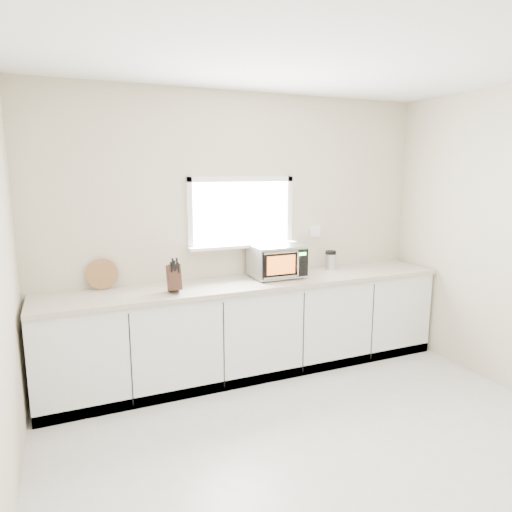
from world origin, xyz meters
TOP-DOWN VIEW (x-y plane):
  - ground at (0.00, 0.00)m, footprint 4.00×4.00m
  - back_wall at (0.00, 2.00)m, footprint 4.00×0.17m
  - cabinets at (0.00, 1.70)m, footprint 3.92×0.60m
  - countertop at (0.00, 1.69)m, footprint 3.92×0.64m
  - microwave at (0.28, 1.74)m, footprint 0.50×0.42m
  - knife_block at (-0.78, 1.59)m, footprint 0.11×0.22m
  - cutting_board at (-1.34, 1.94)m, footprint 0.28×0.07m
  - coffee_grinder at (0.96, 1.85)m, footprint 0.14×0.14m

SIDE VIEW (x-z plane):
  - ground at x=0.00m, z-range 0.00..0.00m
  - cabinets at x=0.00m, z-range 0.00..0.88m
  - countertop at x=0.00m, z-range 0.88..0.92m
  - coffee_grinder at x=0.96m, z-range 0.92..1.12m
  - knife_block at x=-0.78m, z-range 0.90..1.21m
  - cutting_board at x=-1.34m, z-range 0.92..1.19m
  - microwave at x=0.28m, z-range 0.93..1.25m
  - back_wall at x=0.00m, z-range 0.01..2.71m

